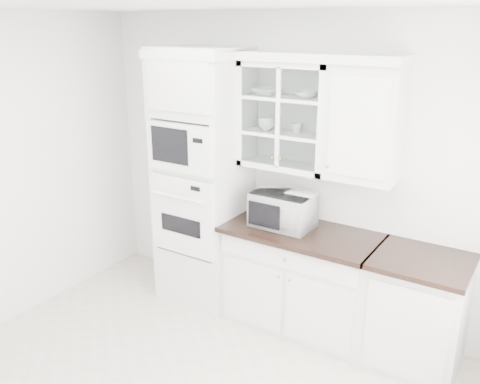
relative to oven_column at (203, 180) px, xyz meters
The scene contains 12 objects.
room_shell 1.37m from the oven_column, 52.79° to the right, with size 4.00×3.50×2.70m.
oven_column is the anchor object (origin of this frame).
base_cabinet_run 1.27m from the oven_column, ahead, with size 1.32×0.67×0.92m.
extra_base_cabinet 2.16m from the oven_column, ahead, with size 0.72×0.67×0.92m.
upper_cabinet_glass 1.03m from the oven_column, 12.10° to the left, with size 0.80×0.33×0.90m.
upper_cabinet_solid 1.60m from the oven_column, ahead, with size 0.55×0.33×0.90m, color silver.
crown_molding 1.33m from the oven_column, 11.90° to the left, with size 2.14×0.38×0.07m, color white.
countertop_microwave 0.85m from the oven_column, ahead, with size 0.51×0.43×0.30m, color white.
bowl_a 1.03m from the oven_column, 14.71° to the left, with size 0.23×0.23×0.06m, color white.
bowl_b 1.27m from the oven_column, 10.32° to the left, with size 0.17×0.17×0.05m, color white.
cup_a 0.83m from the oven_column, 14.66° to the left, with size 0.14×0.14×0.11m, color white.
cup_b 1.04m from the oven_column, 11.51° to the left, with size 0.09×0.09×0.08m, color white.
Camera 1 is at (1.99, -2.20, 2.58)m, focal length 38.00 mm.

